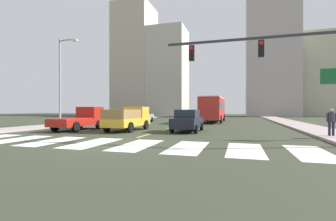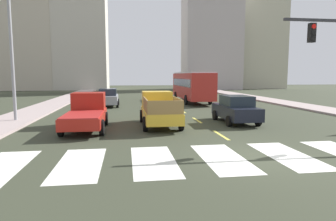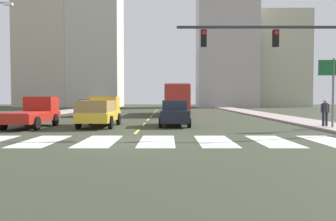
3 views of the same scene
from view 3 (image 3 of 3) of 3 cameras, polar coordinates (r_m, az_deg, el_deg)
name	(u,v)px [view 3 (image 3 of 3)]	position (r m, az deg, el deg)	size (l,w,h in m)	color
ground_plane	(128,141)	(14.22, -7.08, -5.37)	(160.00, 160.00, 0.00)	#333728
sidewalk_right	(272,116)	(33.66, 17.79, -0.95)	(3.02, 110.00, 0.15)	#A2918C
sidewalk_left	(28,116)	(34.87, -23.34, -0.92)	(3.02, 110.00, 0.15)	#A2918C
crosswalk_stripe_2	(41,141)	(15.14, -21.43, -5.03)	(1.51, 3.98, 0.01)	silver
crosswalk_stripe_3	(99,141)	(14.42, -12.06, -5.28)	(1.51, 3.98, 0.01)	silver
crosswalk_stripe_4	(157,141)	(14.12, -2.00, -5.40)	(1.51, 3.98, 0.01)	silver
crosswalk_stripe_5	(214,141)	(14.26, 8.18, -5.34)	(1.51, 3.98, 0.01)	silver
crosswalk_stripe_6	(272,141)	(14.83, 17.87, -5.14)	(1.51, 3.98, 0.01)	silver
crosswalk_stripe_7	(330,141)	(15.78, 26.61, -4.83)	(1.51, 3.98, 0.01)	silver
lane_dash_0	(137,132)	(18.17, -5.54, -3.70)	(0.16, 2.40, 0.01)	#D5C94C
lane_dash_1	(143,124)	(23.13, -4.36, -2.43)	(0.16, 2.40, 0.01)	#D5C94C
lane_dash_2	(148,120)	(28.10, -3.60, -1.60)	(0.16, 2.40, 0.01)	#D5C94C
lane_dash_3	(151,116)	(33.08, -3.06, -1.02)	(0.16, 2.40, 0.01)	#D5C94C
lane_dash_4	(153,114)	(38.07, -2.67, -0.60)	(0.16, 2.40, 0.01)	#D5C94C
lane_dash_5	(155,112)	(43.06, -2.37, -0.27)	(0.16, 2.40, 0.01)	#D5C94C
lane_dash_6	(156,111)	(48.05, -2.13, -0.01)	(0.16, 2.40, 0.01)	#D5C94C
lane_dash_7	(157,109)	(53.05, -1.93, 0.20)	(0.16, 2.40, 0.01)	#D5C94C
pickup_stakebed	(101,112)	(21.99, -11.73, -0.27)	(2.18, 5.20, 1.96)	gold
pickup_dark	(34,113)	(22.55, -22.52, -0.37)	(2.18, 5.20, 1.96)	#A51D14
city_bus	(176,97)	(36.28, 1.38, 2.35)	(2.72, 10.80, 3.32)	#B12923
sedan_mid	(174,113)	(21.66, 1.07, -0.46)	(2.02, 4.40, 1.72)	black
sedan_far	(88,108)	(33.91, -13.88, 0.44)	(2.02, 4.40, 1.72)	gray
traffic_signal_gantry	(298,51)	(17.68, 21.86, 9.63)	(9.07, 0.27, 6.00)	#2D2D33
direction_sign_green	(332,78)	(21.40, 26.96, 5.09)	(1.70, 0.12, 4.20)	slate
pedestrian_waiting	(325,110)	(22.07, 25.84, 0.03)	(0.53, 0.34, 1.64)	#1E1F31
tower_tall_centre	(226,23)	(69.10, 10.21, 14.86)	(11.88, 7.20, 34.08)	#AEA5A3
block_mid_left	(47,31)	(76.64, -20.46, 12.98)	(10.75, 11.76, 32.72)	#B7AD97
block_mid_right	(93,49)	(72.32, -13.07, 10.48)	(11.70, 9.82, 24.68)	#BBB5A4
block_low_left	(278,60)	(75.38, 18.78, 8.34)	(11.25, 9.39, 20.13)	#B6B299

